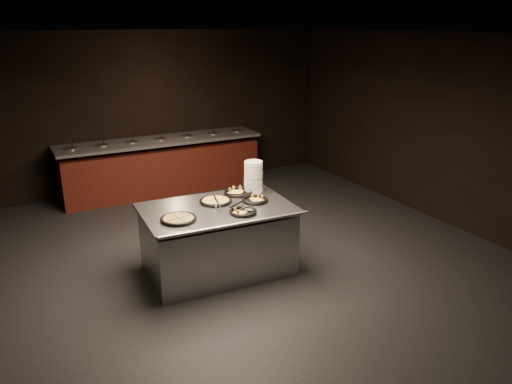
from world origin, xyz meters
The scene contains 11 objects.
room centered at (0.00, 0.00, 1.45)m, with size 7.02×8.02×2.92m.
salad_bar centered at (0.00, 3.56, 0.44)m, with size 3.70×0.83×1.18m.
serving_counter centered at (-0.35, 0.19, 0.42)m, with size 1.88×1.26×0.88m.
plate_stack centered at (0.33, 0.52, 1.08)m, with size 0.24×0.24×0.41m, color silver.
pan_veggie_whole centered at (-0.92, 0.00, 0.89)m, with size 0.42×0.42×0.04m.
pan_cheese_whole centered at (-0.30, 0.36, 0.89)m, with size 0.41×0.41×0.04m.
pan_cheese_slices_a centered at (0.10, 0.52, 0.89)m, with size 0.39×0.39×0.04m.
pan_cheese_slices_b centered at (-0.16, -0.14, 0.89)m, with size 0.33×0.33×0.04m.
pan_veggie_slices centered at (0.16, 0.16, 0.89)m, with size 0.33×0.33×0.04m.
server_left centered at (-0.38, 0.18, 0.96)m, with size 0.10×0.35×0.16m.
server_right centered at (-0.16, -0.07, 0.94)m, with size 0.27×0.19×0.15m.
Camera 1 is at (-2.60, -5.11, 3.04)m, focal length 35.00 mm.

